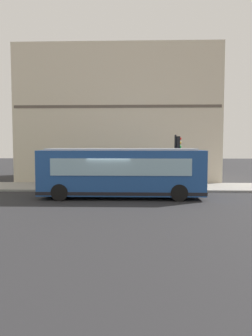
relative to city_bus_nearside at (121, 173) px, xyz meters
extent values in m
plane|color=#262628|center=(-0.21, 0.69, -1.55)|extent=(120.00, 120.00, 0.00)
cube|color=gray|center=(4.63, 0.69, -1.48)|extent=(4.47, 40.00, 0.15)
cube|color=beige|center=(11.75, 0.69, 4.32)|extent=(9.78, 17.51, 11.75)
cube|color=brown|center=(7.01, 0.69, 4.91)|extent=(0.36, 17.16, 0.24)
cube|color=slate|center=(6.91, 0.69, 0.05)|extent=(0.12, 12.26, 2.40)
cube|color=#1E478C|center=(0.00, -0.02, 0.05)|extent=(2.50, 10.00, 2.70)
cube|color=silver|center=(0.00, -0.02, 1.46)|extent=(2.13, 9.00, 0.12)
cube|color=#8CB2C6|center=(0.00, 4.96, 0.50)|extent=(2.20, 0.08, 1.20)
cube|color=#8CB2C6|center=(1.27, -0.02, 0.45)|extent=(0.06, 8.20, 1.00)
cube|color=#8CB2C6|center=(-1.27, -0.01, 0.45)|extent=(0.06, 8.20, 1.00)
cube|color=black|center=(0.00, -0.02, -1.12)|extent=(2.54, 10.04, 0.20)
cylinder|color=black|center=(1.15, 3.58, -1.05)|extent=(0.30, 1.00, 1.00)
cylinder|color=black|center=(-1.15, 3.59, -1.05)|extent=(0.30, 1.00, 1.00)
cylinder|color=black|center=(1.15, -3.42, -1.05)|extent=(0.30, 1.00, 1.00)
cylinder|color=black|center=(-1.15, -3.41, -1.05)|extent=(0.30, 1.00, 1.00)
cylinder|color=black|center=(2.75, -3.65, 0.51)|extent=(0.14, 0.14, 3.83)
cube|color=black|center=(2.75, -3.84, 1.88)|extent=(0.32, 0.24, 0.90)
sphere|color=red|center=(2.75, -3.97, 2.16)|extent=(0.20, 0.20, 0.20)
sphere|color=yellow|center=(2.75, -3.97, 1.88)|extent=(0.20, 0.20, 0.20)
sphere|color=green|center=(2.75, -3.97, 1.60)|extent=(0.20, 0.20, 0.20)
cylinder|color=red|center=(3.96, -2.37, -1.13)|extent=(0.24, 0.24, 0.55)
sphere|color=red|center=(3.96, -2.37, -0.77)|extent=(0.22, 0.22, 0.22)
cylinder|color=red|center=(3.96, -2.54, -1.08)|extent=(0.10, 0.12, 0.10)
cylinder|color=red|center=(4.13, -2.37, -1.08)|extent=(0.12, 0.10, 0.10)
cylinder|color=#3F8C4C|center=(5.94, 5.79, -1.02)|extent=(0.14, 0.14, 0.77)
cylinder|color=#3F8C4C|center=(5.94, 5.61, -1.02)|extent=(0.14, 0.14, 0.77)
cylinder|color=#99994C|center=(5.94, 5.70, -0.32)|extent=(0.32, 0.32, 0.61)
sphere|color=brown|center=(5.94, 5.70, 0.09)|extent=(0.21, 0.21, 0.21)
cylinder|color=#99994C|center=(5.19, -4.60, -0.98)|extent=(0.14, 0.14, 0.84)
cylinder|color=#99994C|center=(5.29, -4.46, -0.98)|extent=(0.14, 0.14, 0.84)
cylinder|color=#B23338|center=(5.24, -4.53, -0.23)|extent=(0.32, 0.32, 0.66)
sphere|color=tan|center=(5.24, -4.53, 0.21)|extent=(0.23, 0.23, 0.23)
cube|color=#197233|center=(3.61, 0.19, -0.95)|extent=(0.44, 0.40, 0.90)
cube|color=#8CB2C6|center=(3.61, -0.02, -0.77)|extent=(0.35, 0.03, 0.30)
camera|label=1|loc=(-19.46, -0.91, 1.69)|focal=33.86mm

